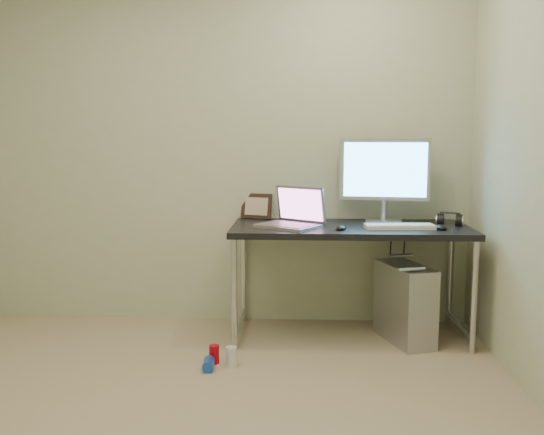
# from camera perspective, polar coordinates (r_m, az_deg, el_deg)

# --- Properties ---
(floor) EXTENTS (3.50, 3.50, 0.00)m
(floor) POSITION_cam_1_polar(r_m,az_deg,el_deg) (2.95, -9.09, -19.50)
(floor) COLOR tan
(floor) RESTS_ON ground
(wall_back) EXTENTS (3.50, 0.02, 2.50)m
(wall_back) POSITION_cam_1_polar(r_m,az_deg,el_deg) (4.35, -4.69, 6.51)
(wall_back) COLOR beige
(wall_back) RESTS_ON ground
(desk) EXTENTS (1.56, 0.68, 0.75)m
(desk) POSITION_cam_1_polar(r_m,az_deg,el_deg) (4.04, 7.36, -1.91)
(desk) COLOR black
(desk) RESTS_ON ground
(tower_computer) EXTENTS (0.36, 0.53, 0.54)m
(tower_computer) POSITION_cam_1_polar(r_m,az_deg,el_deg) (4.09, 12.39, -7.86)
(tower_computer) COLOR #ABACB0
(tower_computer) RESTS_ON ground
(cable_a) EXTENTS (0.01, 0.16, 0.69)m
(cable_a) POSITION_cam_1_polar(r_m,az_deg,el_deg) (4.41, 10.99, -4.74)
(cable_a) COLOR black
(cable_a) RESTS_ON ground
(cable_b) EXTENTS (0.02, 0.11, 0.71)m
(cable_b) POSITION_cam_1_polar(r_m,az_deg,el_deg) (4.41, 12.18, -5.05)
(cable_b) COLOR black
(cable_b) RESTS_ON ground
(can_red) EXTENTS (0.06, 0.06, 0.11)m
(can_red) POSITION_cam_1_polar(r_m,az_deg,el_deg) (3.69, -5.47, -12.69)
(can_red) COLOR red
(can_red) RESTS_ON ground
(can_white) EXTENTS (0.07, 0.07, 0.12)m
(can_white) POSITION_cam_1_polar(r_m,az_deg,el_deg) (3.64, -3.85, -12.94)
(can_white) COLOR white
(can_white) RESTS_ON ground
(can_blue) EXTENTS (0.08, 0.12, 0.07)m
(can_blue) POSITION_cam_1_polar(r_m,az_deg,el_deg) (3.61, -6.00, -13.56)
(can_blue) COLOR blue
(can_blue) RESTS_ON ground
(laptop) EXTENTS (0.48, 0.46, 0.26)m
(laptop) POSITION_cam_1_polar(r_m,az_deg,el_deg) (3.96, 1.98, 0.01)
(laptop) COLOR silver
(laptop) RESTS_ON desk
(monitor) EXTENTS (0.61, 0.21, 0.57)m
(monitor) POSITION_cam_1_polar(r_m,az_deg,el_deg) (4.20, 10.55, 4.09)
(monitor) COLOR silver
(monitor) RESTS_ON desk
(keyboard) EXTENTS (0.45, 0.17, 0.03)m
(keyboard) POSITION_cam_1_polar(r_m,az_deg,el_deg) (3.96, 11.91, -0.83)
(keyboard) COLOR white
(keyboard) RESTS_ON desk
(mouse_right) EXTENTS (0.08, 0.12, 0.04)m
(mouse_right) POSITION_cam_1_polar(r_m,az_deg,el_deg) (3.98, 15.60, -0.81)
(mouse_right) COLOR black
(mouse_right) RESTS_ON desk
(mouse_left) EXTENTS (0.09, 0.11, 0.03)m
(mouse_left) POSITION_cam_1_polar(r_m,az_deg,el_deg) (3.85, 6.49, -0.90)
(mouse_left) COLOR black
(mouse_left) RESTS_ON desk
(headphones) EXTENTS (0.19, 0.11, 0.11)m
(headphones) POSITION_cam_1_polar(r_m,az_deg,el_deg) (4.19, 16.39, -0.30)
(headphones) COLOR black
(headphones) RESTS_ON desk
(picture_frame) EXTENTS (0.23, 0.13, 0.18)m
(picture_frame) POSITION_cam_1_polar(r_m,az_deg,el_deg) (4.33, -1.47, 1.08)
(picture_frame) COLOR black
(picture_frame) RESTS_ON desk
(webcam) EXTENTS (0.05, 0.04, 0.13)m
(webcam) POSITION_cam_1_polar(r_m,az_deg,el_deg) (4.24, 2.35, 1.01)
(webcam) COLOR silver
(webcam) RESTS_ON desk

